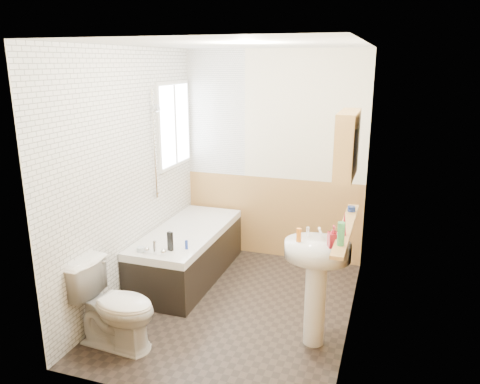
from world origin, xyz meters
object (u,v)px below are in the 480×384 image
Objects in this scene: toilet at (114,306)px; medicine_cabinet at (347,145)px; bathtub at (188,252)px; sink at (316,272)px; pine_shelf at (346,228)px.

toilet is 2.33m from medicine_cabinet.
bathtub is 1.59× the size of sink.
bathtub is 1.42m from toilet.
bathtub is 2.89× the size of medicine_cabinet.
medicine_cabinet is at bearing -64.28° from toilet.
pine_shelf is 0.73m from medicine_cabinet.
pine_shelf is (0.20, 0.22, 0.33)m from sink.
pine_shelf is at bearing -19.49° from bathtub.
medicine_cabinet is (-0.03, -0.10, 0.73)m from pine_shelf.
sink is at bearing -145.31° from medicine_cabinet.
bathtub is 2.37m from medicine_cabinet.
bathtub is 2.22× the size of toilet.
pine_shelf reaches higher than bathtub.
sink is (1.60, 0.57, 0.30)m from toilet.
toilet is at bearing -91.21° from bathtub.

